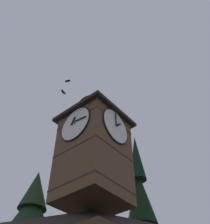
{
  "coord_description": "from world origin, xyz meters",
  "views": [
    {
      "loc": [
        10.61,
        8.95,
        1.43
      ],
      "look_at": [
        -1.33,
        -1.0,
        16.12
      ],
      "focal_mm": 43.55,
      "sensor_mm": 36.0,
      "label": 1
    }
  ],
  "objects": [
    {
      "name": "flying_bird_high",
      "position": [
        0.67,
        -3.69,
        20.12
      ],
      "size": [
        0.36,
        0.51,
        0.15
      ],
      "color": "black"
    },
    {
      "name": "flying_bird_low",
      "position": [
        0.34,
        -4.47,
        19.45
      ],
      "size": [
        0.6,
        0.3,
        0.15
      ],
      "color": "black"
    },
    {
      "name": "clock_tower",
      "position": [
        -0.75,
        -1.52,
        12.61
      ],
      "size": [
        4.53,
        4.53,
        9.6
      ],
      "color": "brown",
      "rests_on": "building_main"
    }
  ]
}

